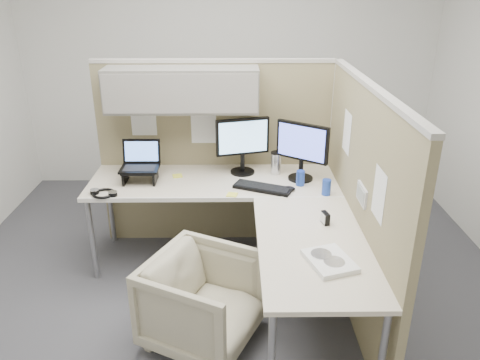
{
  "coord_description": "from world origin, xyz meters",
  "views": [
    {
      "loc": [
        0.06,
        -2.93,
        2.21
      ],
      "look_at": [
        0.1,
        0.25,
        0.85
      ],
      "focal_mm": 35.0,
      "sensor_mm": 36.0,
      "label": 1
    }
  ],
  "objects_px": {
    "desk": "(244,207)",
    "monitor_left": "(243,141)",
    "office_chair": "(203,297)",
    "keyboard": "(263,188)"
  },
  "relations": [
    {
      "from": "desk",
      "to": "office_chair",
      "type": "distance_m",
      "value": 0.73
    },
    {
      "from": "desk",
      "to": "keyboard",
      "type": "xyz_separation_m",
      "value": [
        0.15,
        0.22,
        0.05
      ]
    },
    {
      "from": "monitor_left",
      "to": "keyboard",
      "type": "bearing_deg",
      "value": -81.08
    },
    {
      "from": "desk",
      "to": "office_chair",
      "type": "height_order",
      "value": "desk"
    },
    {
      "from": "desk",
      "to": "monitor_left",
      "type": "distance_m",
      "value": 0.64
    },
    {
      "from": "monitor_left",
      "to": "keyboard",
      "type": "xyz_separation_m",
      "value": [
        0.15,
        -0.34,
        -0.26
      ]
    },
    {
      "from": "office_chair",
      "to": "keyboard",
      "type": "bearing_deg",
      "value": -1.37
    },
    {
      "from": "monitor_left",
      "to": "office_chair",
      "type": "bearing_deg",
      "value": -118.35
    },
    {
      "from": "desk",
      "to": "monitor_left",
      "type": "height_order",
      "value": "monitor_left"
    },
    {
      "from": "office_chair",
      "to": "keyboard",
      "type": "relative_size",
      "value": 1.5
    }
  ]
}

